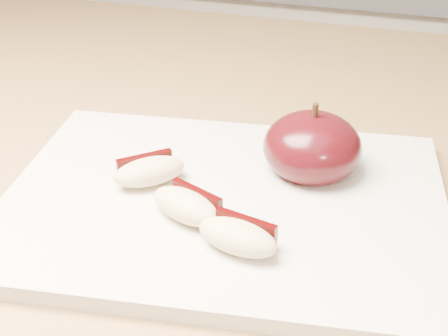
# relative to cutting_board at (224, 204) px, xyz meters

# --- Properties ---
(back_cabinet) EXTENTS (2.40, 0.62, 0.94)m
(back_cabinet) POSITION_rel_cutting_board_xyz_m (-0.04, 0.85, -0.44)
(back_cabinet) COLOR silver
(back_cabinet) RESTS_ON ground
(cutting_board) EXTENTS (0.36, 0.28, 0.01)m
(cutting_board) POSITION_rel_cutting_board_xyz_m (0.00, 0.00, 0.00)
(cutting_board) COLOR silver
(cutting_board) RESTS_ON island_counter
(apple_half) EXTENTS (0.10, 0.10, 0.07)m
(apple_half) POSITION_rel_cutting_board_xyz_m (0.05, 0.06, 0.03)
(apple_half) COLOR black
(apple_half) RESTS_ON cutting_board
(apple_wedge_a) EXTENTS (0.06, 0.06, 0.02)m
(apple_wedge_a) POSITION_rel_cutting_board_xyz_m (-0.06, 0.00, 0.02)
(apple_wedge_a) COLOR beige
(apple_wedge_a) RESTS_ON cutting_board
(apple_wedge_b) EXTENTS (0.06, 0.05, 0.02)m
(apple_wedge_b) POSITION_rel_cutting_board_xyz_m (-0.02, -0.03, 0.02)
(apple_wedge_b) COLOR beige
(apple_wedge_b) RESTS_ON cutting_board
(apple_wedge_c) EXTENTS (0.06, 0.04, 0.02)m
(apple_wedge_c) POSITION_rel_cutting_board_xyz_m (0.03, -0.06, 0.02)
(apple_wedge_c) COLOR beige
(apple_wedge_c) RESTS_ON cutting_board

